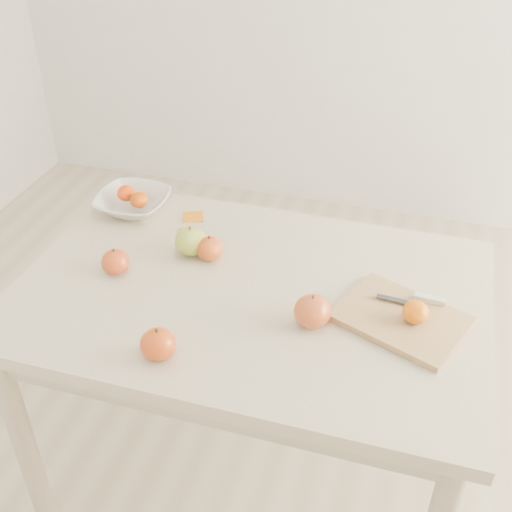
# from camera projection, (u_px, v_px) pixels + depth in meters

# --- Properties ---
(ground) EXTENTS (3.50, 3.50, 0.00)m
(ground) POSITION_uv_depth(u_px,v_px,m) (252.00, 470.00, 2.08)
(ground) COLOR #C6B293
(ground) RESTS_ON ground
(table) EXTENTS (1.20, 0.80, 0.75)m
(table) POSITION_uv_depth(u_px,v_px,m) (251.00, 318.00, 1.70)
(table) COLOR beige
(table) RESTS_ON ground
(cutting_board) EXTENTS (0.35, 0.31, 0.02)m
(cutting_board) POSITION_uv_depth(u_px,v_px,m) (401.00, 319.00, 1.54)
(cutting_board) COLOR tan
(cutting_board) RESTS_ON table
(board_tangerine) EXTENTS (0.06, 0.06, 0.05)m
(board_tangerine) POSITION_uv_depth(u_px,v_px,m) (416.00, 312.00, 1.50)
(board_tangerine) COLOR #D96307
(board_tangerine) RESTS_ON cutting_board
(fruit_bowl) EXTENTS (0.22, 0.22, 0.05)m
(fruit_bowl) POSITION_uv_depth(u_px,v_px,m) (133.00, 203.00, 1.95)
(fruit_bowl) COLOR silver
(fruit_bowl) RESTS_ON table
(bowl_tangerine_near) EXTENTS (0.06, 0.06, 0.05)m
(bowl_tangerine_near) POSITION_uv_depth(u_px,v_px,m) (126.00, 193.00, 1.95)
(bowl_tangerine_near) COLOR #E23E07
(bowl_tangerine_near) RESTS_ON fruit_bowl
(bowl_tangerine_far) EXTENTS (0.05, 0.05, 0.05)m
(bowl_tangerine_far) POSITION_uv_depth(u_px,v_px,m) (139.00, 200.00, 1.92)
(bowl_tangerine_far) COLOR #D25407
(bowl_tangerine_far) RESTS_ON fruit_bowl
(orange_peel_a) EXTENTS (0.07, 0.07, 0.01)m
(orange_peel_a) POSITION_uv_depth(u_px,v_px,m) (193.00, 218.00, 1.92)
(orange_peel_a) COLOR #C7660E
(orange_peel_a) RESTS_ON table
(orange_peel_b) EXTENTS (0.06, 0.05, 0.01)m
(orange_peel_b) POSITION_uv_depth(u_px,v_px,m) (189.00, 231.00, 1.86)
(orange_peel_b) COLOR orange
(orange_peel_b) RESTS_ON table
(paring_knife) EXTENTS (0.17, 0.05, 0.01)m
(paring_knife) POSITION_uv_depth(u_px,v_px,m) (424.00, 299.00, 1.57)
(paring_knife) COLOR silver
(paring_knife) RESTS_ON cutting_board
(apple_green) EXTENTS (0.09, 0.09, 0.08)m
(apple_green) POSITION_uv_depth(u_px,v_px,m) (191.00, 242.00, 1.75)
(apple_green) COLOR olive
(apple_green) RESTS_ON table
(apple_red_e) EXTENTS (0.09, 0.09, 0.08)m
(apple_red_e) POSITION_uv_depth(u_px,v_px,m) (312.00, 311.00, 1.51)
(apple_red_e) COLOR maroon
(apple_red_e) RESTS_ON table
(apple_red_a) EXTENTS (0.07, 0.07, 0.07)m
(apple_red_a) POSITION_uv_depth(u_px,v_px,m) (210.00, 249.00, 1.74)
(apple_red_a) COLOR maroon
(apple_red_a) RESTS_ON table
(apple_red_c) EXTENTS (0.08, 0.08, 0.07)m
(apple_red_c) POSITION_uv_depth(u_px,v_px,m) (158.00, 344.00, 1.43)
(apple_red_c) COLOR #A41F0A
(apple_red_c) RESTS_ON table
(apple_red_d) EXTENTS (0.07, 0.07, 0.07)m
(apple_red_d) POSITION_uv_depth(u_px,v_px,m) (115.00, 262.00, 1.69)
(apple_red_d) COLOR maroon
(apple_red_d) RESTS_ON table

